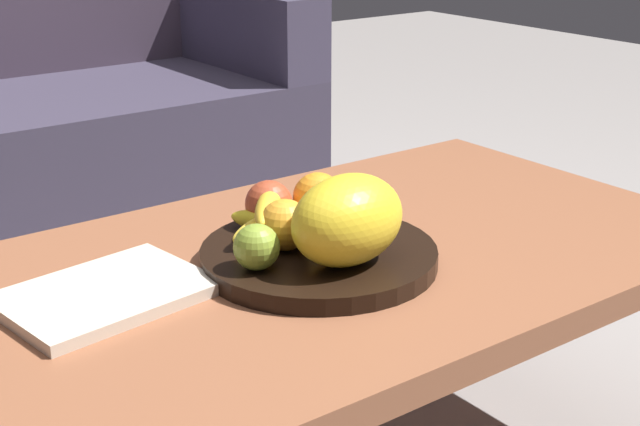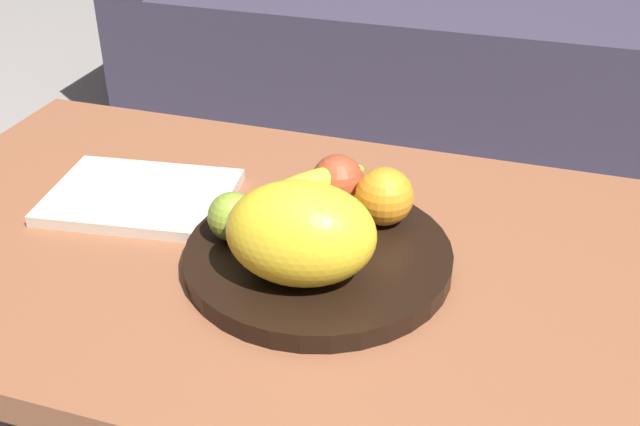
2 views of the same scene
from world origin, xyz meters
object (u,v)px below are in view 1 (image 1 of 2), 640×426
(orange_front, at_px, (283,224))
(banana_bunch, at_px, (271,218))
(coffee_table, at_px, (309,286))
(fruit_bowl, at_px, (320,256))
(magazine, at_px, (105,294))
(apple_left, at_px, (257,247))
(melon_large_front, at_px, (348,220))
(apple_front, at_px, (269,204))
(orange_left, at_px, (318,197))

(orange_front, height_order, banana_bunch, orange_front)
(coffee_table, height_order, fruit_bowl, fruit_bowl)
(fruit_bowl, bearing_deg, magazine, 166.14)
(apple_left, relative_size, magazine, 0.24)
(melon_large_front, xyz_separation_m, banana_bunch, (-0.03, 0.14, -0.03))
(fruit_bowl, height_order, melon_large_front, melon_large_front)
(orange_front, relative_size, apple_left, 1.17)
(coffee_table, height_order, apple_front, apple_front)
(fruit_bowl, distance_m, orange_front, 0.07)
(apple_front, distance_m, banana_bunch, 0.04)
(orange_left, xyz_separation_m, apple_left, (-0.17, -0.09, -0.01))
(magazine, bearing_deg, banana_bunch, -6.37)
(fruit_bowl, xyz_separation_m, melon_large_front, (-0.00, -0.06, 0.07))
(apple_front, bearing_deg, banana_bunch, -119.71)
(apple_left, bearing_deg, apple_front, 50.41)
(banana_bunch, distance_m, magazine, 0.26)
(fruit_bowl, xyz_separation_m, apple_front, (-0.01, 0.11, 0.05))
(apple_front, bearing_deg, apple_left, -129.59)
(coffee_table, bearing_deg, apple_front, 95.87)
(coffee_table, height_order, orange_front, orange_front)
(fruit_bowl, xyz_separation_m, orange_front, (-0.04, 0.03, 0.05))
(apple_left, bearing_deg, banana_bunch, 47.24)
(apple_front, bearing_deg, coffee_table, -84.13)
(apple_front, height_order, magazine, apple_front)
(melon_large_front, height_order, banana_bunch, melon_large_front)
(coffee_table, relative_size, apple_left, 20.17)
(magazine, bearing_deg, fruit_bowl, -21.49)
(fruit_bowl, distance_m, banana_bunch, 0.09)
(fruit_bowl, distance_m, apple_left, 0.12)
(apple_left, distance_m, banana_bunch, 0.12)
(coffee_table, distance_m, apple_front, 0.13)
(magazine, bearing_deg, orange_front, -17.57)
(orange_front, distance_m, orange_left, 0.11)
(fruit_bowl, height_order, orange_left, orange_left)
(coffee_table, distance_m, apple_left, 0.15)
(melon_large_front, xyz_separation_m, apple_front, (-0.01, 0.17, -0.03))
(orange_front, height_order, apple_front, orange_front)
(orange_left, bearing_deg, apple_front, 159.77)
(melon_large_front, bearing_deg, magazine, 154.89)
(coffee_table, relative_size, melon_large_front, 7.26)
(fruit_bowl, bearing_deg, orange_front, 146.62)
(apple_front, distance_m, magazine, 0.28)
(melon_large_front, xyz_separation_m, orange_front, (-0.04, 0.09, -0.02))
(orange_front, distance_m, apple_left, 0.08)
(orange_front, bearing_deg, apple_left, -150.57)
(apple_left, bearing_deg, orange_left, 29.11)
(orange_front, bearing_deg, coffee_table, -6.51)
(apple_front, relative_size, banana_bunch, 0.45)
(banana_bunch, bearing_deg, orange_left, 4.72)
(fruit_bowl, xyz_separation_m, apple_left, (-0.11, -0.01, 0.04))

